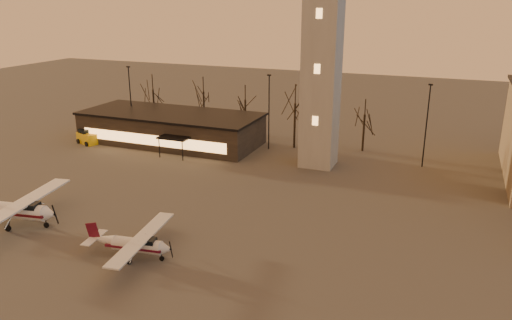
# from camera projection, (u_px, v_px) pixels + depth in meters

# --- Properties ---
(ground) EXTENTS (220.00, 220.00, 0.00)m
(ground) POSITION_uv_depth(u_px,v_px,m) (205.00, 290.00, 35.12)
(ground) COLOR #3E3B39
(ground) RESTS_ON ground
(control_tower) EXTENTS (6.80, 6.80, 32.60)m
(control_tower) POSITION_uv_depth(u_px,v_px,m) (323.00, 28.00, 56.52)
(control_tower) COLOR #989690
(control_tower) RESTS_ON ground
(terminal) EXTENTS (25.40, 12.20, 4.30)m
(terminal) POSITION_uv_depth(u_px,v_px,m) (171.00, 128.00, 70.49)
(terminal) COLOR black
(terminal) RESTS_ON ground
(light_poles) EXTENTS (58.50, 12.25, 10.14)m
(light_poles) POSITION_uv_depth(u_px,v_px,m) (326.00, 121.00, 60.60)
(light_poles) COLOR black
(light_poles) RESTS_ON ground
(tree_row) EXTENTS (37.20, 9.20, 8.80)m
(tree_row) POSITION_uv_depth(u_px,v_px,m) (245.00, 96.00, 72.69)
(tree_row) COLOR black
(tree_row) RESTS_ON ground
(cessna_front) EXTENTS (7.69, 9.69, 2.66)m
(cessna_front) POSITION_uv_depth(u_px,v_px,m) (139.00, 247.00, 39.18)
(cessna_front) COLOR silver
(cessna_front) RESTS_ON ground
(cessna_rear) EXTENTS (9.71, 12.22, 3.36)m
(cessna_rear) POSITION_uv_depth(u_px,v_px,m) (21.00, 213.00, 44.79)
(cessna_rear) COLOR white
(cessna_rear) RESTS_ON ground
(service_cart) EXTENTS (3.66, 2.92, 2.07)m
(service_cart) POSITION_uv_depth(u_px,v_px,m) (88.00, 138.00, 70.36)
(service_cart) COLOR #CBA00B
(service_cart) RESTS_ON ground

